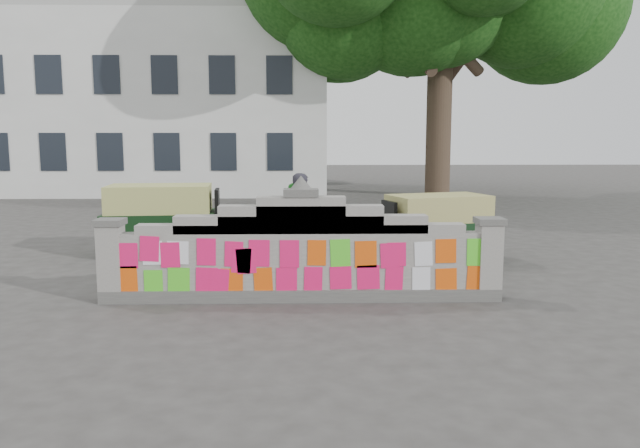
# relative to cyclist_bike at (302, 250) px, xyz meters

# --- Properties ---
(ground) EXTENTS (100.00, 100.00, 0.00)m
(ground) POSITION_rel_cyclist_bike_xyz_m (-0.01, -1.77, -0.50)
(ground) COLOR #383533
(ground) RESTS_ON ground
(parapet_wall) EXTENTS (6.48, 0.44, 2.01)m
(parapet_wall) POSITION_rel_cyclist_bike_xyz_m (-0.01, -1.78, 0.25)
(parapet_wall) COLOR #4C4C49
(parapet_wall) RESTS_ON ground
(building) EXTENTS (16.00, 10.00, 8.90)m
(building) POSITION_rel_cyclist_bike_xyz_m (-7.01, 20.21, 3.51)
(building) COLOR silver
(building) RESTS_ON ground
(cyclist_bike) EXTENTS (2.01, 1.06, 1.00)m
(cyclist_bike) POSITION_rel_cyclist_bike_xyz_m (0.00, 0.00, 0.00)
(cyclist_bike) COLOR black
(cyclist_bike) RESTS_ON ground
(cyclist_rider) EXTENTS (0.53, 0.69, 1.70)m
(cyclist_rider) POSITION_rel_cyclist_bike_xyz_m (0.00, 0.00, 0.35)
(cyclist_rider) COLOR #23222B
(cyclist_rider) RESTS_ON ground
(pedestrian) EXTENTS (0.94, 1.05, 1.78)m
(pedestrian) POSITION_rel_cyclist_bike_xyz_m (-0.09, 0.15, 0.39)
(pedestrian) COLOR green
(pedestrian) RESTS_ON ground
(rickshaw_left) EXTENTS (2.87, 1.52, 1.56)m
(rickshaw_left) POSITION_rel_cyclist_bike_xyz_m (-3.10, 2.27, 0.31)
(rickshaw_left) COLOR black
(rickshaw_left) RESTS_ON ground
(rickshaw_right) EXTENTS (2.62, 1.76, 1.41)m
(rickshaw_right) POSITION_rel_cyclist_bike_xyz_m (2.80, 1.35, 0.23)
(rickshaw_right) COLOR black
(rickshaw_right) RESTS_ON ground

